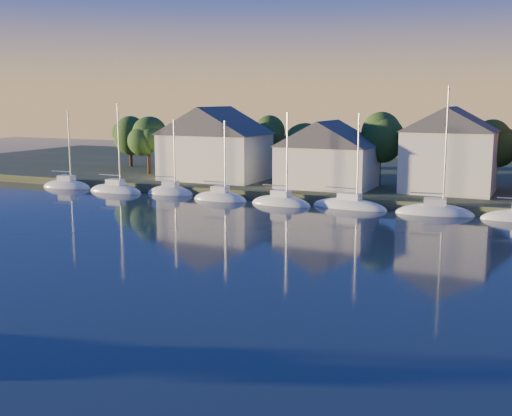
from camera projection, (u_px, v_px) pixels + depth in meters
The scene contains 8 objects.
ground at pixel (0, 404), 24.94m from camera, with size 260.00×260.00×0.00m, color black.
shoreline_land at pixel (407, 181), 91.95m from camera, with size 160.00×50.00×2.00m, color #2E3A22.
wooden_dock at pixel (363, 205), 71.40m from camera, with size 120.00×3.00×1.00m, color brown.
clubhouse_west at pixel (215, 142), 84.90m from camera, with size 13.65×9.45×9.64m.
clubhouse_centre at pixel (327, 153), 77.49m from camera, with size 11.55×8.40×8.08m.
clubhouse_east at pixel (450, 149), 73.31m from camera, with size 10.50×8.40×9.80m.
tree_line at pixel (405, 135), 79.18m from camera, with size 93.40×5.40×8.90m.
moored_fleet at pixel (254, 201), 73.69m from camera, with size 63.50×2.40×12.05m.
Camera 1 is at (18.85, -16.90, 11.78)m, focal length 45.00 mm.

